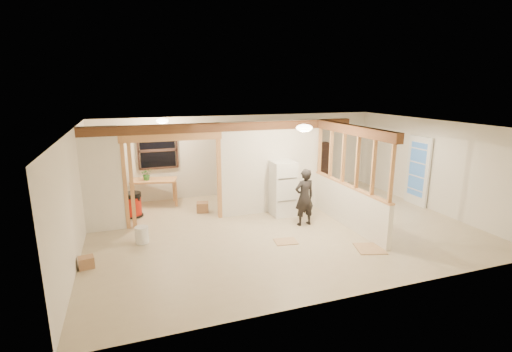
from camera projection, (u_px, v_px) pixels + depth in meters
name	position (u px, v px, depth m)	size (l,w,h in m)	color
floor	(281.00, 227.00, 9.12)	(9.00, 6.50, 0.01)	#C6B493
ceiling	(283.00, 125.00, 8.53)	(9.00, 6.50, 0.01)	white
wall_back	(242.00, 155.00, 11.81)	(9.00, 0.01, 2.50)	silver
wall_front	(363.00, 225.00, 5.84)	(9.00, 0.01, 2.50)	silver
wall_left	(74.00, 196.00, 7.39)	(0.01, 6.50, 2.50)	silver
wall_right	(431.00, 165.00, 10.26)	(0.01, 6.50, 2.50)	silver
partition_left_stub	(102.00, 180.00, 8.64)	(0.90, 0.12, 2.50)	white
partition_center	(271.00, 167.00, 9.99)	(2.80, 0.12, 2.50)	white
doorway_frame	(174.00, 180.00, 9.20)	(2.46, 0.14, 2.20)	tan
header_beam_back	(228.00, 127.00, 9.34)	(7.00, 0.18, 0.22)	brown
header_beam_right	(352.00, 130.00, 8.70)	(0.18, 3.30, 0.22)	brown
pony_wall	(347.00, 206.00, 9.15)	(0.12, 3.20, 1.00)	white
stud_partition	(350.00, 160.00, 8.87)	(0.14, 3.20, 1.32)	tan
window_back	(158.00, 150.00, 10.84)	(1.12, 0.10, 1.10)	black
french_door	(418.00, 171.00, 10.66)	(0.12, 0.86, 2.00)	white
ceiling_dome_main	(304.00, 128.00, 8.17)	(0.36, 0.36, 0.16)	#FFEABF
ceiling_dome_util	(162.00, 121.00, 9.85)	(0.32, 0.32, 0.14)	#FFEABF
hanging_bulb	(186.00, 134.00, 9.44)	(0.07, 0.07, 0.07)	#FFD88C
refrigerator	(283.00, 188.00, 9.85)	(0.60, 0.59, 1.46)	white
woman	(304.00, 197.00, 9.11)	(0.52, 0.34, 1.43)	black
work_table	(155.00, 193.00, 10.68)	(1.25, 0.62, 0.79)	tan
potted_plant	(147.00, 174.00, 10.47)	(0.31, 0.27, 0.34)	#306128
shop_vac	(133.00, 205.00, 9.78)	(0.51, 0.51, 0.67)	#B31A0A
bookshelf	(317.00, 165.00, 12.57)	(0.77, 0.26, 1.54)	black
bucket	(142.00, 235.00, 8.17)	(0.29, 0.29, 0.37)	white
box_util_a	(203.00, 207.00, 10.20)	(0.32, 0.27, 0.27)	#AC7B53
box_util_b	(121.00, 215.00, 9.53)	(0.34, 0.34, 0.32)	#AC7B53
box_front	(86.00, 262.00, 7.05)	(0.27, 0.22, 0.22)	#AC7B53
floor_panel_near	(370.00, 249.00, 7.89)	(0.57, 0.57, 0.02)	tan
floor_panel_far	(286.00, 241.00, 8.26)	(0.49, 0.39, 0.02)	tan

